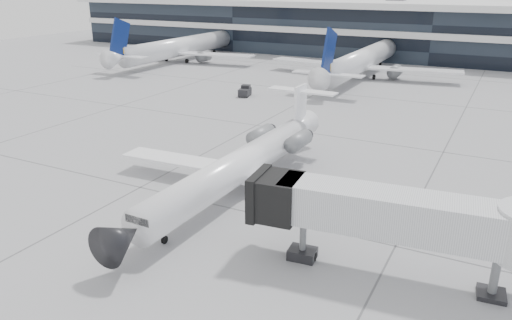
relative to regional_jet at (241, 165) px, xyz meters
The scene contains 8 objects.
ground 4.64m from the regional_jet, 50.07° to the right, with size 220.00×220.00×0.00m, color gray.
terminal 78.94m from the regional_jet, 88.08° to the left, with size 170.00×22.00×10.00m, color black.
bg_jet_left 66.99m from the regional_jet, 129.25° to the left, with size 32.00×40.00×9.60m, color white, non-canonical shape.
bg_jet_center 52.17m from the regional_jet, 95.90° to the left, with size 32.00×40.00×9.60m, color white, non-canonical shape.
regional_jet is the anchor object (origin of this frame).
jet_bridge 15.39m from the regional_jet, 25.17° to the right, with size 16.03×4.64×5.14m.
traffic_cone 11.22m from the regional_jet, 105.67° to the left, with size 0.47×0.47×0.63m.
far_tug 33.33m from the regional_jet, 118.15° to the left, with size 1.89×2.61×1.50m.
Camera 1 is at (14.85, -27.96, 15.50)m, focal length 35.00 mm.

